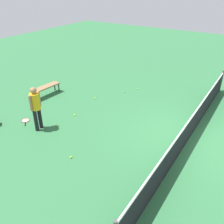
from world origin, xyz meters
TOP-DOWN VIEW (x-y plane):
  - ground_plane at (0.00, 0.00)m, footprint 40.00×40.00m
  - court_net at (0.00, 0.00)m, footprint 10.09×0.09m
  - player_near_side at (2.43, -4.97)m, footprint 0.53×0.37m
  - tennis_racket_near_player at (2.32, -5.89)m, footprint 0.52×0.55m
  - tennis_ball_near_player at (3.10, -2.83)m, footprint 0.07×0.07m
  - tennis_ball_by_net at (0.92, -4.52)m, footprint 0.07×0.07m
  - tennis_ball_midcourt at (-0.87, -4.76)m, footprint 0.07×0.07m
  - tennis_ball_baseline at (-2.95, -3.57)m, footprint 0.07×0.07m
  - tennis_ball_stray_left at (1.93, -4.59)m, footprint 0.07×0.07m
  - tennis_ball_stray_right at (-2.26, -3.99)m, footprint 0.07×0.07m
  - courtside_bench at (0.11, -6.96)m, footprint 1.52×0.50m

SIDE VIEW (x-z plane):
  - ground_plane at x=0.00m, z-range 0.00..0.00m
  - tennis_racket_near_player at x=2.32m, z-range 0.00..0.03m
  - tennis_ball_near_player at x=3.10m, z-range 0.00..0.07m
  - tennis_ball_by_net at x=0.92m, z-range 0.00..0.07m
  - tennis_ball_midcourt at x=-0.87m, z-range 0.00..0.07m
  - tennis_ball_baseline at x=-2.95m, z-range 0.00..0.07m
  - tennis_ball_stray_left at x=1.93m, z-range 0.00..0.07m
  - tennis_ball_stray_right at x=-2.26m, z-range 0.00..0.07m
  - courtside_bench at x=0.11m, z-range 0.18..0.66m
  - court_net at x=0.00m, z-range -0.03..1.04m
  - player_near_side at x=2.43m, z-range 0.16..1.86m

